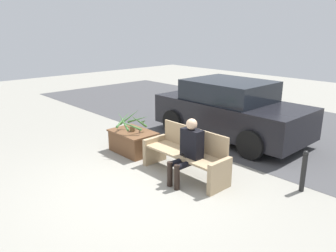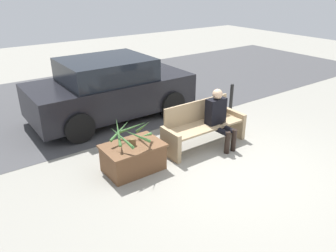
# 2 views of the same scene
# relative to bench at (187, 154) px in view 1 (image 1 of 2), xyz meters

# --- Properties ---
(ground_plane) EXTENTS (30.00, 30.00, 0.00)m
(ground_plane) POSITION_rel_bench_xyz_m (-0.14, -1.01, -0.43)
(ground_plane) COLOR gray
(road_surface) EXTENTS (20.00, 6.00, 0.01)m
(road_surface) POSITION_rel_bench_xyz_m (-0.14, 4.19, -0.42)
(road_surface) COLOR #424244
(road_surface) RESTS_ON ground_plane
(bench) EXTENTS (1.84, 0.58, 0.91)m
(bench) POSITION_rel_bench_xyz_m (0.00, 0.00, 0.00)
(bench) COLOR tan
(bench) RESTS_ON ground_plane
(person_seated) EXTENTS (0.41, 0.63, 1.21)m
(person_seated) POSITION_rel_bench_xyz_m (0.24, -0.21, 0.24)
(person_seated) COLOR black
(person_seated) RESTS_ON ground_plane
(planter_box) EXTENTS (1.06, 0.72, 0.51)m
(planter_box) POSITION_rel_bench_xyz_m (-1.68, -0.03, -0.15)
(planter_box) COLOR brown
(planter_box) RESTS_ON ground_plane
(potted_plant) EXTENTS (0.77, 0.79, 0.49)m
(potted_plant) POSITION_rel_bench_xyz_m (-1.69, -0.03, 0.31)
(potted_plant) COLOR brown
(potted_plant) RESTS_ON planter_box
(parked_car) EXTENTS (3.93, 1.98, 1.49)m
(parked_car) POSITION_rel_bench_xyz_m (-0.85, 2.49, 0.31)
(parked_car) COLOR black
(parked_car) RESTS_ON ground_plane
(bollard_post) EXTENTS (0.10, 0.10, 0.76)m
(bollard_post) POSITION_rel_bench_xyz_m (1.86, 1.00, -0.03)
(bollard_post) COLOR black
(bollard_post) RESTS_ON ground_plane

